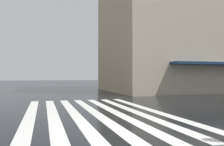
% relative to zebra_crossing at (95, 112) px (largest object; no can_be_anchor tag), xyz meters
% --- Properties ---
extents(ground_plane, '(220.00, 220.00, 0.00)m').
position_rel_zebra_crossing_xyz_m(ground_plane, '(-4.00, -0.15, -0.00)').
color(ground_plane, black).
extents(zebra_crossing, '(13.00, 6.50, 0.01)m').
position_rel_zebra_crossing_xyz_m(zebra_crossing, '(0.00, 0.00, 0.00)').
color(zebra_crossing, silver).
rests_on(zebra_crossing, ground_plane).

